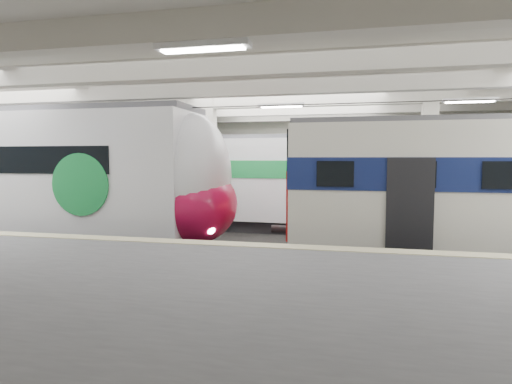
# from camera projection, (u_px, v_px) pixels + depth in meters

# --- Properties ---
(station_hall) EXTENTS (36.00, 24.00, 5.75)m
(station_hall) POSITION_uv_depth(u_px,v_px,m) (258.00, 153.00, 11.26)
(station_hall) COLOR black
(station_hall) RESTS_ON ground
(modern_emu) EXTENTS (14.97, 3.09, 4.77)m
(modern_emu) POSITION_uv_depth(u_px,v_px,m) (45.00, 181.00, 14.76)
(modern_emu) COLOR white
(modern_emu) RESTS_ON ground
(far_train) EXTENTS (12.77, 3.01, 4.10)m
(far_train) POSITION_uv_depth(u_px,v_px,m) (232.00, 181.00, 19.00)
(far_train) COLOR white
(far_train) RESTS_ON ground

